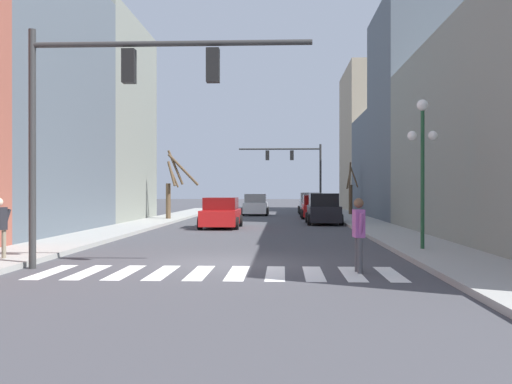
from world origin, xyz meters
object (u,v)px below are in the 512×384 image
street_lamp_right_corner (423,144)px  car_parked_left_far (316,207)px  traffic_signal_far (296,163)px  car_driving_away_lane (323,210)px  traffic_signal_near (115,93)px  street_tree_right_far (351,192)px  car_parked_left_near (256,205)px  car_at_intersection (311,204)px  car_parked_left_mid (221,214)px  street_tree_left_near (173,187)px  pedestrian_near_right_corner (359,229)px

street_lamp_right_corner → car_parked_left_far: (-2.05, 23.17, -2.66)m
traffic_signal_far → car_driving_away_lane: traffic_signal_far is taller
traffic_signal_far → car_parked_left_far: traffic_signal_far is taller
traffic_signal_near → car_parked_left_far: size_ratio=1.68×
car_parked_left_far → street_tree_right_far: size_ratio=1.06×
car_parked_left_near → car_parked_left_far: car_parked_left_near is taller
traffic_signal_far → car_at_intersection: (1.20, -1.38, -3.52)m
car_parked_left_mid → street_tree_right_far: 16.89m
car_driving_away_lane → street_tree_right_far: bearing=-14.5°
car_parked_left_far → street_tree_left_near: (-9.41, -3.74, 1.45)m
street_lamp_right_corner → car_at_intersection: street_lamp_right_corner is taller
car_parked_left_near → street_tree_left_near: bearing=-28.4°
car_parked_left_mid → car_at_intersection: car_at_intersection is taller
car_parked_left_near → street_tree_right_far: size_ratio=1.19×
pedestrian_near_right_corner → street_tree_left_near: street_tree_left_near is taller
traffic_signal_near → car_parked_left_mid: 16.78m
street_lamp_right_corner → street_tree_left_near: street_lamp_right_corner is taller
car_at_intersection → pedestrian_near_right_corner: size_ratio=2.48×
car_driving_away_lane → traffic_signal_near: bearing=162.1°
street_lamp_right_corner → car_parked_left_far: size_ratio=1.10×
traffic_signal_near → street_lamp_right_corner: traffic_signal_near is taller
car_parked_left_far → traffic_signal_near: bearing=166.6°
car_driving_away_lane → pedestrian_near_right_corner: bearing=178.5°
car_driving_away_lane → pedestrian_near_right_corner: (-0.55, -20.60, 0.22)m
car_parked_left_mid → car_at_intersection: size_ratio=1.00×
car_driving_away_lane → street_tree_left_near: 10.13m
street_lamp_right_corner → street_tree_right_far: bearing=88.3°
traffic_signal_far → traffic_signal_near: bearing=-98.2°
car_driving_away_lane → car_at_intersection: 15.40m
pedestrian_near_right_corner → street_tree_right_far: bearing=-10.9°
street_lamp_right_corner → car_driving_away_lane: street_lamp_right_corner is taller
traffic_signal_near → car_driving_away_lane: (6.55, 20.24, -3.56)m
street_lamp_right_corner → car_parked_left_far: bearing=95.1°
car_at_intersection → street_tree_left_near: street_tree_left_near is taller
car_driving_away_lane → street_tree_right_far: size_ratio=1.14×
car_parked_left_far → car_driving_away_lane: size_ratio=0.93×
traffic_signal_far → street_tree_left_near: 15.94m
pedestrian_near_right_corner → street_tree_right_far: (3.33, 31.35, 0.75)m
car_parked_left_mid → street_tree_left_near: bearing=-151.6°
street_lamp_right_corner → street_tree_left_near: size_ratio=1.05×
street_tree_right_far → car_parked_left_near: bearing=166.9°
car_parked_left_mid → car_driving_away_lane: (5.59, 3.89, 0.08)m
street_lamp_right_corner → pedestrian_near_right_corner: (-2.54, -4.48, -2.37)m
car_parked_left_mid → car_parked_left_near: bearing=176.3°
traffic_signal_near → car_parked_left_mid: bearing=86.6°
street_lamp_right_corner → pedestrian_near_right_corner: bearing=-119.5°
traffic_signal_near → street_tree_right_far: traffic_signal_near is taller
street_lamp_right_corner → traffic_signal_far: bearing=95.6°
traffic_signal_far → pedestrian_near_right_corner: bearing=-88.9°
street_lamp_right_corner → car_driving_away_lane: (-1.99, 16.12, -2.60)m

